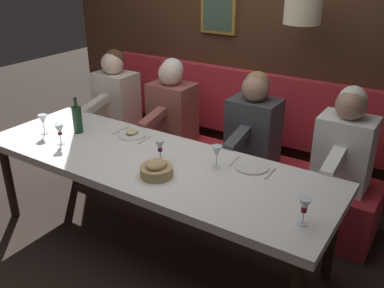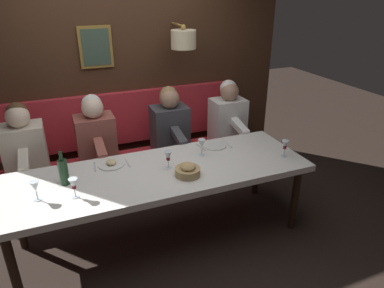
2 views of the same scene
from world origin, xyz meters
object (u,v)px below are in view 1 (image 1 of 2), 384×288
diner_near (254,122)px  wine_glass_2 (43,120)px  bread_bowl (156,170)px  wine_bottle (77,119)px  diner_far (115,92)px  wine_glass_0 (59,130)px  wine_glass_3 (217,152)px  wine_glass_4 (160,146)px  diner_middle (172,104)px  wine_glass_1 (304,206)px  dining_table (151,167)px  diner_nearest (345,142)px

diner_near → wine_glass_2: (-0.98, 1.41, 0.04)m
bread_bowl → wine_bottle: bearing=76.0°
diner_far → wine_glass_0: (-1.05, -0.39, 0.04)m
diner_far → wine_glass_3: bearing=-114.8°
wine_glass_3 → wine_glass_4: same height
wine_glass_2 → wine_glass_4: 1.10m
diner_far → wine_glass_3: size_ratio=4.82×
diner_middle → wine_glass_4: diner_middle is taller
wine_glass_1 → bread_bowl: size_ratio=0.75×
wine_glass_0 → wine_glass_2: size_ratio=1.00×
dining_table → diner_near: size_ratio=3.41×
diner_nearest → wine_glass_4: diner_nearest is taller
wine_glass_1 → wine_glass_4: 1.13m
diner_far → wine_glass_1: size_ratio=4.82×
diner_near → diner_middle: size_ratio=1.00×
wine_glass_0 → wine_glass_2: 0.28m
dining_table → wine_glass_0: bearing=102.6°
diner_middle → wine_glass_1: diner_middle is taller
dining_table → wine_glass_3: (0.15, -0.46, 0.18)m
wine_bottle → bread_bowl: 1.02m
diner_far → wine_glass_3: diner_far is taller
wine_glass_4 → wine_bottle: 0.88m
wine_glass_4 → bread_bowl: wine_glass_4 is taller
wine_glass_1 → wine_glass_3: size_ratio=1.00×
diner_far → diner_nearest: bearing=-90.0°
diner_middle → wine_bottle: bearing=155.8°
wine_glass_2 → wine_bottle: (0.17, -0.21, -0.00)m
wine_glass_0 → wine_glass_4: 0.84m
wine_glass_0 → wine_glass_4: (0.18, -0.82, -0.00)m
dining_table → wine_glass_3: 0.52m
diner_middle → diner_far: 0.69m
diner_nearest → diner_near: size_ratio=1.00×
diner_nearest → bread_bowl: (-1.06, 0.94, -0.03)m
wine_bottle → bread_bowl: bearing=-104.0°
diner_far → wine_glass_1: bearing=-114.6°
dining_table → diner_middle: 0.99m
dining_table → wine_glass_0: size_ratio=16.46×
wine_glass_2 → bread_bowl: size_ratio=0.75×
wine_glass_0 → wine_glass_3: (0.31, -1.20, 0.00)m
diner_middle → bread_bowl: size_ratio=3.60×
wine_glass_1 → bread_bowl: bearing=89.9°
diner_near → wine_bottle: size_ratio=2.64×
diner_nearest → diner_middle: (0.00, 1.57, 0.00)m
wine_glass_1 → diner_near: bearing=37.0°
wine_glass_0 → wine_glass_3: bearing=-75.5°
diner_near → wine_glass_4: bearing=160.3°
diner_far → bread_bowl: bearing=-128.7°
dining_table → wine_glass_3: size_ratio=16.46×
diner_near → wine_glass_2: 1.71m
diner_near → diner_nearest: bearing=-90.0°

